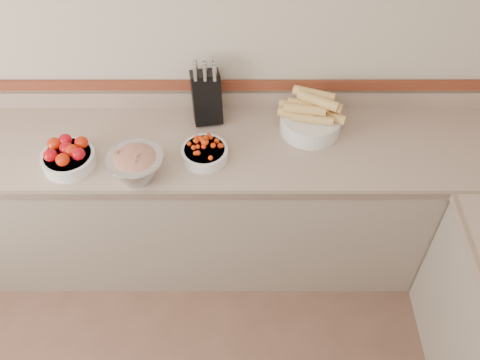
{
  "coord_description": "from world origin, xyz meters",
  "views": [
    {
      "loc": [
        0.35,
        -0.3,
        2.81
      ],
      "look_at": [
        0.35,
        1.35,
        1.0
      ],
      "focal_mm": 40.0,
      "sensor_mm": 36.0,
      "label": 1
    }
  ],
  "objects_px": {
    "knife_block": "(206,96)",
    "tomato_bowl": "(68,156)",
    "cherry_tomato_bowl": "(205,152)",
    "corn_bowl": "(311,117)",
    "rhubarb_bowl": "(136,164)"
  },
  "relations": [
    {
      "from": "knife_block",
      "to": "tomato_bowl",
      "type": "height_order",
      "value": "knife_block"
    },
    {
      "from": "knife_block",
      "to": "cherry_tomato_bowl",
      "type": "bearing_deg",
      "value": -90.33
    },
    {
      "from": "tomato_bowl",
      "to": "corn_bowl",
      "type": "distance_m",
      "value": 1.24
    },
    {
      "from": "corn_bowl",
      "to": "rhubarb_bowl",
      "type": "distance_m",
      "value": 0.93
    },
    {
      "from": "cherry_tomato_bowl",
      "to": "corn_bowl",
      "type": "xyz_separation_m",
      "value": [
        0.54,
        0.21,
        0.04
      ]
    },
    {
      "from": "corn_bowl",
      "to": "knife_block",
      "type": "bearing_deg",
      "value": 169.94
    },
    {
      "from": "corn_bowl",
      "to": "tomato_bowl",
      "type": "bearing_deg",
      "value": -168.08
    },
    {
      "from": "tomato_bowl",
      "to": "corn_bowl",
      "type": "relative_size",
      "value": 0.75
    },
    {
      "from": "knife_block",
      "to": "cherry_tomato_bowl",
      "type": "xyz_separation_m",
      "value": [
        -0.0,
        -0.31,
        -0.1
      ]
    },
    {
      "from": "cherry_tomato_bowl",
      "to": "corn_bowl",
      "type": "relative_size",
      "value": 0.67
    },
    {
      "from": "tomato_bowl",
      "to": "rhubarb_bowl",
      "type": "height_order",
      "value": "rhubarb_bowl"
    },
    {
      "from": "cherry_tomato_bowl",
      "to": "knife_block",
      "type": "bearing_deg",
      "value": 89.67
    },
    {
      "from": "cherry_tomato_bowl",
      "to": "tomato_bowl",
      "type": "bearing_deg",
      "value": -176.02
    },
    {
      "from": "tomato_bowl",
      "to": "corn_bowl",
      "type": "xyz_separation_m",
      "value": [
        1.21,
        0.26,
        0.03
      ]
    },
    {
      "from": "tomato_bowl",
      "to": "cherry_tomato_bowl",
      "type": "height_order",
      "value": "same"
    }
  ]
}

